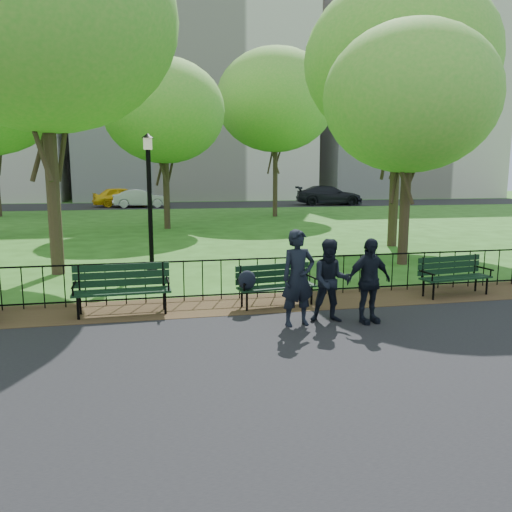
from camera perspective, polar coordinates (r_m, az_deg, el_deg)
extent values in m
plane|color=#295616|center=(9.32, 6.39, -7.58)|extent=(120.00, 120.00, 0.00)
cube|color=black|center=(6.39, 16.30, -16.07)|extent=(60.00, 9.20, 0.01)
cube|color=#3A2618|center=(10.69, 3.88, -5.22)|extent=(60.00, 1.60, 0.01)
cube|color=black|center=(43.63, -8.13, 5.79)|extent=(70.00, 9.00, 0.01)
cylinder|color=black|center=(10.98, 3.22, -0.20)|extent=(24.00, 0.04, 0.04)
cylinder|color=black|center=(11.13, 3.19, -4.06)|extent=(24.00, 0.04, 0.04)
cylinder|color=black|center=(11.06, 3.20, -2.40)|extent=(0.02, 0.02, 0.90)
cube|color=silver|center=(57.97, -7.29, 21.60)|extent=(24.00, 15.00, 30.00)
cube|color=beige|center=(64.06, 15.81, 17.43)|extent=(20.00, 15.00, 24.00)
cube|color=black|center=(10.26, 2.41, -3.57)|extent=(1.68, 0.65, 0.04)
cube|color=black|center=(10.41, 1.94, -1.61)|extent=(1.62, 0.26, 0.41)
cylinder|color=black|center=(9.92, -1.05, -5.23)|extent=(0.05, 0.05, 0.41)
cylinder|color=black|center=(10.45, 6.36, -4.54)|extent=(0.05, 0.05, 0.41)
cylinder|color=black|center=(10.22, -1.64, -4.79)|extent=(0.05, 0.05, 0.41)
cylinder|color=black|center=(10.73, 5.59, -4.14)|extent=(0.05, 0.05, 0.41)
cylinder|color=black|center=(9.97, -1.70, -2.99)|extent=(0.11, 0.51, 0.04)
cylinder|color=black|center=(10.53, 6.32, -2.36)|extent=(0.11, 0.51, 0.04)
ellipsoid|color=black|center=(9.90, -1.03, -2.78)|extent=(0.39, 0.29, 0.39)
cube|color=black|center=(9.96, -15.05, -3.97)|extent=(1.86, 0.56, 0.04)
cube|color=black|center=(10.15, -15.11, -1.68)|extent=(1.85, 0.10, 0.46)
cylinder|color=black|center=(9.89, -19.67, -5.68)|extent=(0.05, 0.05, 0.46)
cylinder|color=black|center=(9.85, -10.33, -5.33)|extent=(0.05, 0.05, 0.46)
cylinder|color=black|center=(10.25, -19.48, -5.15)|extent=(0.05, 0.05, 0.46)
cylinder|color=black|center=(10.21, -10.47, -4.81)|extent=(0.05, 0.05, 0.46)
cylinder|color=black|center=(9.98, -20.12, -3.11)|extent=(0.06, 0.58, 0.04)
cylinder|color=black|center=(9.94, -10.06, -2.73)|extent=(0.06, 0.58, 0.04)
cube|color=black|center=(11.96, 21.88, -2.33)|extent=(1.72, 0.66, 0.04)
cube|color=black|center=(12.08, 21.22, -0.63)|extent=(1.66, 0.25, 0.42)
cylinder|color=black|center=(11.41, 19.62, -3.81)|extent=(0.05, 0.05, 0.42)
cylinder|color=black|center=(12.37, 24.87, -3.15)|extent=(0.05, 0.05, 0.42)
cylinder|color=black|center=(11.67, 18.59, -3.47)|extent=(0.05, 0.05, 0.42)
cylinder|color=black|center=(12.60, 23.81, -2.85)|extent=(0.05, 0.05, 0.42)
cylinder|color=black|center=(11.42, 18.94, -1.83)|extent=(0.11, 0.52, 0.04)
cylinder|color=black|center=(12.46, 24.67, -1.28)|extent=(0.11, 0.52, 0.04)
cylinder|color=black|center=(14.36, -11.79, -1.32)|extent=(0.30, 0.30, 0.17)
cylinder|color=black|center=(14.15, -12.01, 5.11)|extent=(0.13, 0.13, 3.40)
cube|color=beige|center=(14.13, -12.27, 12.43)|extent=(0.23, 0.23, 0.32)
cone|color=black|center=(14.15, -12.30, 13.29)|extent=(0.34, 0.34, 0.13)
cylinder|color=#2D2116|center=(14.42, -22.12, 6.06)|extent=(0.35, 0.35, 4.08)
ellipsoid|color=green|center=(14.93, -23.32, 24.00)|extent=(6.87, 6.87, 5.84)
cylinder|color=#2D2116|center=(15.55, 16.60, 4.50)|extent=(0.30, 0.30, 2.97)
ellipsoid|color=green|center=(15.65, 17.20, 16.85)|extent=(5.00, 5.00, 4.25)
cylinder|color=#2D2116|center=(19.39, 15.50, 7.08)|extent=(0.35, 0.35, 4.06)
ellipsoid|color=green|center=(19.77, 16.13, 20.51)|extent=(6.84, 6.84, 5.82)
cylinder|color=#2D2116|center=(25.06, -10.19, 7.05)|extent=(0.32, 0.32, 3.47)
ellipsoid|color=green|center=(25.22, -10.46, 15.99)|extent=(5.84, 5.84, 4.96)
cylinder|color=#2D2116|center=(31.78, 2.21, 8.48)|extent=(0.29, 0.29, 4.37)
ellipsoid|color=green|center=(32.08, 2.27, 17.34)|extent=(7.36, 7.36, 6.26)
imported|color=black|center=(8.91, 4.83, -2.52)|extent=(0.68, 0.50, 1.73)
imported|color=black|center=(9.20, 8.57, -2.82)|extent=(0.81, 0.53, 1.53)
imported|color=black|center=(9.27, 12.75, -2.77)|extent=(0.97, 0.54, 1.56)
imported|color=yellow|center=(42.53, -15.02, 6.56)|extent=(5.00, 2.85, 1.60)
imported|color=#B6B8BE|center=(41.08, -12.95, 6.44)|extent=(4.44, 1.69, 1.45)
imported|color=black|center=(43.72, 8.35, 6.88)|extent=(5.98, 3.16, 1.65)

